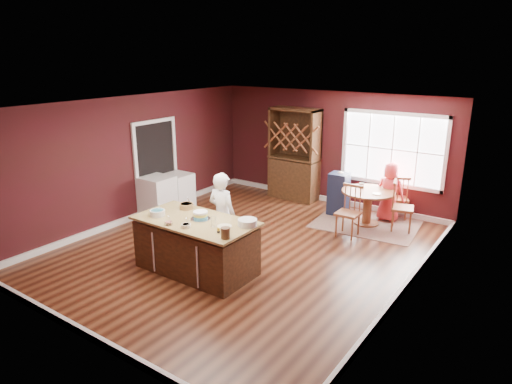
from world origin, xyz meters
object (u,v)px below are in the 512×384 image
layer_cake (201,215)px  toddler (343,179)px  kitchen_island (196,246)px  dining_table (368,200)px  seated_woman (390,192)px  dryer (178,192)px  baker (222,215)px  chair_north (398,197)px  chair_east (403,206)px  chair_south (348,211)px  high_chair (338,193)px  hutch (294,154)px  washer (158,197)px

layer_cake → toddler: bearing=79.9°
kitchen_island → dining_table: kitchen_island is taller
seated_woman → dryer: (-4.31, -2.11, -0.22)m
baker → toddler: 3.46m
baker → chair_north: 4.22m
chair_east → seated_woman: size_ratio=0.83×
chair_east → dining_table: bearing=79.8°
kitchen_island → chair_east: bearing=59.3°
chair_south → high_chair: size_ratio=1.05×
high_chair → dryer: size_ratio=1.17×
baker → seated_woman: baker is taller
toddler → dryer: (-3.26, -1.96, -0.38)m
kitchen_island → dryer: size_ratio=2.37×
chair_east → chair_north: 0.72m
hutch → washer: 3.50m
toddler → hutch: (-1.48, 0.34, 0.33)m
high_chair → dryer: (-3.22, -1.84, -0.07)m
kitchen_island → seated_woman: bearing=66.7°
layer_cake → chair_south: size_ratio=0.32×
washer → layer_cake: bearing=-29.0°
dryer → high_chair: bearing=29.7°
layer_cake → chair_east: bearing=59.5°
dining_table → hutch: bearing=162.9°
layer_cake → chair_east: chair_east is taller
washer → high_chair: bearing=37.6°
high_chair → seated_woman: bearing=9.0°
dining_table → toddler: size_ratio=4.32×
dryer → hutch: bearing=52.2°
layer_cake → toddler: (0.72, 4.02, -0.18)m
dining_table → dryer: bearing=-158.1°
toddler → washer: size_ratio=0.28×
chair_east → seated_woman: (-0.44, 0.43, 0.11)m
chair_north → hutch: (-2.64, -0.03, 0.63)m
kitchen_island → layer_cake: size_ratio=6.10×
dryer → dining_table: bearing=21.9°
kitchen_island → washer: washer is taller
chair_east → hutch: (-2.96, 0.62, 0.60)m
seated_woman → toddler: 1.07m
chair_east → washer: bearing=100.8°
layer_cake → chair_south: bearing=63.4°
dining_table → chair_south: bearing=-94.4°
chair_north → dryer: size_ratio=1.17×
baker → hutch: 3.79m
seated_woman → hutch: 2.58m
layer_cake → chair_east: size_ratio=0.31×
dining_table → layer_cake: 3.97m
chair_south → dining_table: bearing=84.6°
seated_woman → high_chair: seated_woman is taller
hutch → high_chair: bearing=-17.6°
layer_cake → baker: bearing=95.5°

